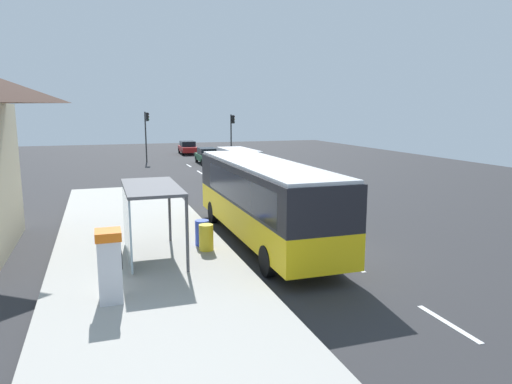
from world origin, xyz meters
The scene contains 20 objects.
ground_plane centered at (0.00, 14.00, -0.02)m, with size 56.00×92.00×0.04m, color #2D2D30.
sidewalk_platform centered at (-6.40, 2.00, 0.09)m, with size 6.20×30.00×0.18m, color #ADAAA3.
lane_stripe_seg_0 centered at (0.25, -6.00, 0.01)m, with size 0.16×2.20×0.01m, color silver.
lane_stripe_seg_1 centered at (0.25, -1.00, 0.01)m, with size 0.16×2.20×0.01m, color silver.
lane_stripe_seg_2 centered at (0.25, 4.00, 0.01)m, with size 0.16×2.20×0.01m, color silver.
lane_stripe_seg_3 centered at (0.25, 9.00, 0.01)m, with size 0.16×2.20×0.01m, color silver.
lane_stripe_seg_4 centered at (0.25, 14.00, 0.01)m, with size 0.16×2.20×0.01m, color silver.
lane_stripe_seg_5 centered at (0.25, 19.00, 0.01)m, with size 0.16×2.20×0.01m, color silver.
lane_stripe_seg_6 centered at (0.25, 24.00, 0.01)m, with size 0.16×2.20×0.01m, color silver.
lane_stripe_seg_7 centered at (0.25, 29.00, 0.01)m, with size 0.16×2.20×0.01m, color silver.
bus centered at (-1.71, 2.31, 1.84)m, with size 2.57×11.02×3.21m.
white_van centered at (2.20, 19.04, 1.34)m, with size 2.12×5.24×2.30m.
sedan_near centered at (2.30, 40.79, 0.79)m, with size 1.96×4.46×1.52m.
sedan_far centered at (2.30, 30.17, 0.79)m, with size 1.92×4.44×1.52m.
ticket_machine centered at (-7.61, -2.34, 1.17)m, with size 0.66×0.76×1.94m.
recycling_bin_yellow centered at (-4.20, 1.39, 0.66)m, with size 0.52×0.52×0.95m, color yellow.
recycling_bin_blue centered at (-4.20, 2.09, 0.66)m, with size 0.52×0.52×0.95m, color blue.
traffic_light_near_side centered at (5.50, 32.68, 3.15)m, with size 0.49×0.28×4.71m.
traffic_light_far_side centered at (-3.10, 33.48, 3.32)m, with size 0.49×0.28×5.00m.
bus_shelter centered at (-6.41, 1.20, 2.10)m, with size 1.80×4.00×2.50m.
Camera 1 is at (-7.72, -14.87, 5.22)m, focal length 33.15 mm.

